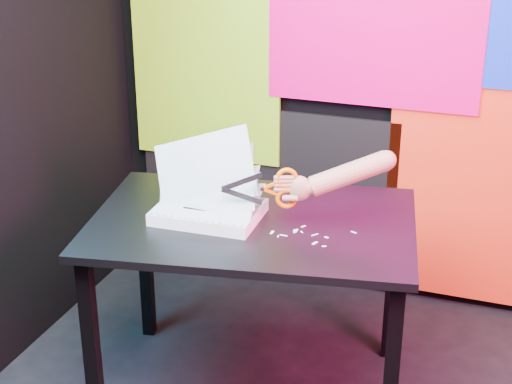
% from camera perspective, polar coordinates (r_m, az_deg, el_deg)
% --- Properties ---
extents(room, '(3.01, 3.01, 2.71)m').
position_cam_1_polar(room, '(2.05, 7.20, 5.57)').
color(room, black).
rests_on(room, ground).
extents(backdrop, '(2.88, 0.05, 2.08)m').
position_cam_1_polar(backdrop, '(3.54, 13.24, 5.83)').
color(backdrop, red).
rests_on(backdrop, ground).
extents(work_table, '(1.30, 0.98, 0.75)m').
position_cam_1_polar(work_table, '(2.90, -0.24, -3.67)').
color(work_table, black).
rests_on(work_table, ground).
extents(printout_stack, '(0.44, 0.29, 0.35)m').
position_cam_1_polar(printout_stack, '(2.88, -3.48, -1.26)').
color(printout_stack, silver).
rests_on(printout_stack, work_table).
extents(scissors, '(0.26, 0.11, 0.16)m').
position_cam_1_polar(scissors, '(2.76, 1.85, 0.26)').
color(scissors, '#B5B6BF').
rests_on(scissors, printout_stack).
extents(hand_forearm, '(0.39, 0.19, 0.18)m').
position_cam_1_polar(hand_forearm, '(2.76, 6.18, 1.18)').
color(hand_forearm, '#BA715A').
rests_on(hand_forearm, work_table).
extents(paper_clippings, '(0.29, 0.15, 0.00)m').
position_cam_1_polar(paper_clippings, '(2.75, 3.46, -3.11)').
color(paper_clippings, white).
rests_on(paper_clippings, work_table).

